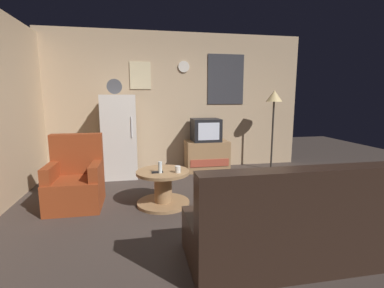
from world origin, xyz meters
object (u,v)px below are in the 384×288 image
tv_stand (207,156)px  couch (285,229)px  armchair (76,181)px  crt_tv (206,130)px  coffee_table (163,188)px  fridge (120,136)px  remote_control (157,172)px  wine_glass (160,167)px  standing_lamp (274,102)px  mug_ceramic_white (178,169)px

tv_stand → couch: 3.22m
tv_stand → armchair: bearing=-145.9°
crt_tv → coffee_table: (-1.00, -1.65, -0.58)m
fridge → couch: bearing=-62.8°
fridge → remote_control: 1.73m
crt_tv → armchair: (-2.15, -1.47, -0.48)m
tv_stand → wine_glass: bearing=-121.2°
tv_stand → standing_lamp: size_ratio=0.53×
remote_control → standing_lamp: bearing=28.3°
wine_glass → mug_ceramic_white: wine_glass is taller
mug_ceramic_white → fridge: bearing=116.7°
remote_control → couch: size_ratio=0.09×
wine_glass → couch: couch is taller
tv_stand → standing_lamp: standing_lamp is taller
tv_stand → coffee_table: bearing=-121.6°
crt_tv → remote_control: crt_tv is taller
couch → mug_ceramic_white: bearing=117.8°
wine_glass → armchair: 1.17m
armchair → couch: size_ratio=0.56×
fridge → wine_glass: bearing=-69.6°
fridge → armchair: (-0.51, -1.34, -0.42)m
fridge → couch: fridge is taller
tv_stand → wine_glass: size_ratio=5.60×
standing_lamp → crt_tv: bearing=172.1°
crt_tv → armchair: size_ratio=0.56×
armchair → couch: armchair is taller
wine_glass → crt_tv: bearing=59.3°
tv_stand → crt_tv: (-0.02, -0.00, 0.52)m
remote_control → armchair: bearing=161.2°
remote_control → wine_glass: bearing=-10.7°
standing_lamp → coffee_table: size_ratio=2.21×
fridge → tv_stand: fridge is taller
standing_lamp → coffee_table: bearing=-147.7°
standing_lamp → coffee_table: 2.97m
mug_ceramic_white → couch: size_ratio=0.05×
remote_control → couch: couch is taller
wine_glass → remote_control: bearing=173.9°
fridge → mug_ceramic_white: 1.87m
standing_lamp → wine_glass: 2.95m
crt_tv → remote_control: size_ratio=3.60×
coffee_table → mug_ceramic_white: size_ratio=8.00×
mug_ceramic_white → standing_lamp: bearing=36.8°
standing_lamp → couch: size_ratio=0.94×
mug_ceramic_white → couch: (0.75, -1.43, -0.21)m
mug_ceramic_white → coffee_table: bearing=145.6°
coffee_table → mug_ceramic_white: (0.19, -0.13, 0.28)m
crt_tv → coffee_table: size_ratio=0.75×
wine_glass → couch: 1.78m
coffee_table → mug_ceramic_white: mug_ceramic_white is taller
crt_tv → mug_ceramic_white: bearing=-114.4°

